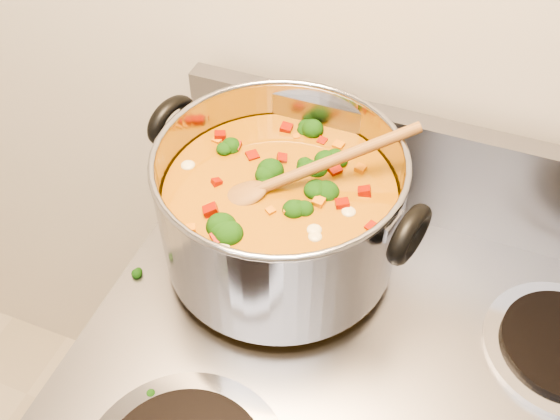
# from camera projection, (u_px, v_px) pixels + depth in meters

# --- Properties ---
(stockpot) EXTENTS (0.36, 0.29, 0.18)m
(stockpot) POSITION_uv_depth(u_px,v_px,m) (280.00, 209.00, 0.76)
(stockpot) COLOR #9C9CA4
(stockpot) RESTS_ON electric_range
(wooden_spoon) EXTENTS (0.22, 0.16, 0.09)m
(wooden_spoon) POSITION_uv_depth(u_px,v_px,m) (288.00, 178.00, 0.72)
(wooden_spoon) COLOR brown
(wooden_spoon) RESTS_ON stockpot
(cooktop_crumbs) EXTENTS (0.35, 0.24, 0.01)m
(cooktop_crumbs) POSITION_uv_depth(u_px,v_px,m) (285.00, 266.00, 0.81)
(cooktop_crumbs) COLOR black
(cooktop_crumbs) RESTS_ON electric_range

